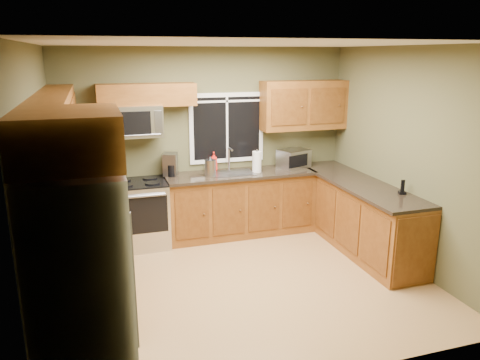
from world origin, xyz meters
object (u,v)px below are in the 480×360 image
microwave (133,121)px  soap_bottle_a (214,161)px  refrigerator (82,283)px  range (140,214)px  kettle (210,167)px  cordless_phone (402,190)px  toaster_oven (294,159)px  coffee_maker (171,165)px  soap_bottle_c (209,166)px  paper_towel_roll (257,162)px

microwave → soap_bottle_a: size_ratio=2.71×
refrigerator → range: 2.89m
kettle → soap_bottle_a: size_ratio=1.02×
soap_bottle_a → cordless_phone: bearing=-43.9°
toaster_oven → coffee_maker: bearing=177.2°
toaster_oven → soap_bottle_c: 1.29m
kettle → soap_bottle_c: kettle is taller
refrigerator → microwave: size_ratio=2.37×
paper_towel_roll → toaster_oven: bearing=9.6°
soap_bottle_a → refrigerator: bearing=-121.2°
range → microwave: (-0.00, 0.14, 1.26)m
range → cordless_phone: bearing=-27.9°
range → soap_bottle_c: bearing=12.4°
range → toaster_oven: size_ratio=1.80×
refrigerator → toaster_oven: 4.15m
refrigerator → soap_bottle_c: refrigerator is taller
toaster_oven → cordless_phone: (0.70, -1.68, -0.08)m
paper_towel_roll → cordless_phone: (1.33, -1.57, -0.10)m
refrigerator → range: refrigerator is taller
kettle → soap_bottle_a: (0.13, 0.29, 0.01)m
soap_bottle_a → soap_bottle_c: 0.09m
kettle → paper_towel_roll: bearing=2.3°
microwave → paper_towel_roll: 1.82m
refrigerator → coffee_maker: bearing=68.3°
kettle → microwave: bearing=169.2°
coffee_maker → kettle: bearing=-23.3°
paper_towel_roll → soap_bottle_c: paper_towel_roll is taller
microwave → toaster_oven: size_ratio=1.46×
cordless_phone → microwave: bearing=150.2°
microwave → coffee_maker: size_ratio=2.43×
coffee_maker → soap_bottle_c: size_ratio=1.83×
microwave → kettle: (1.00, -0.19, -0.66)m
soap_bottle_c → cordless_phone: size_ratio=0.95×
soap_bottle_c → soap_bottle_a: bearing=0.0°
range → soap_bottle_c: (1.05, 0.23, 0.56)m
refrigerator → cordless_phone: 3.90m
range → soap_bottle_c: 1.21m
soap_bottle_a → coffee_maker: bearing=-174.5°
paper_towel_roll → kettle: bearing=-177.7°
kettle → soap_bottle_c: 0.29m
kettle → cordless_phone: 2.55m
toaster_oven → kettle: size_ratio=1.83×
range → toaster_oven: bearing=1.9°
refrigerator → paper_towel_roll: 3.64m
kettle → refrigerator: bearing=-121.9°
range → paper_towel_roll: paper_towel_roll is taller
refrigerator → coffee_maker: refrigerator is taller
paper_towel_roll → soap_bottle_a: (-0.57, 0.26, -0.01)m
microwave → cordless_phone: size_ratio=4.26×
microwave → kettle: 1.21m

